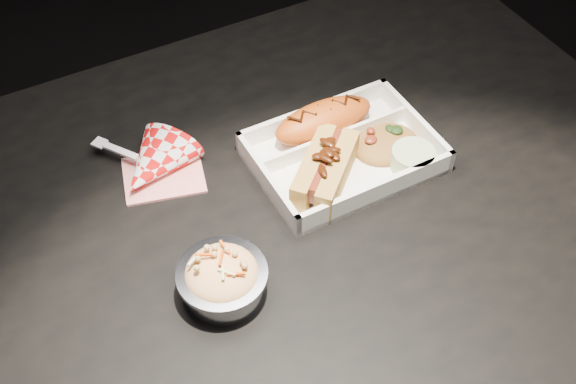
% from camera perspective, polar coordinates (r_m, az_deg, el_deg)
% --- Properties ---
extents(dining_table, '(1.20, 0.80, 0.75)m').
position_cam_1_polar(dining_table, '(1.04, -2.02, -4.76)').
color(dining_table, black).
rests_on(dining_table, ground).
extents(food_tray, '(0.25, 0.18, 0.04)m').
position_cam_1_polar(food_tray, '(1.02, 4.34, 2.90)').
color(food_tray, white).
rests_on(food_tray, dining_table).
extents(fried_pastry, '(0.15, 0.06, 0.05)m').
position_cam_1_polar(fried_pastry, '(1.04, 2.84, 5.70)').
color(fried_pastry, '#C55013').
rests_on(fried_pastry, food_tray).
extents(hotdog, '(0.14, 0.13, 0.06)m').
position_cam_1_polar(hotdog, '(0.98, 2.97, 1.95)').
color(hotdog, '#B98C3F').
rests_on(hotdog, food_tray).
extents(fried_rice_mound, '(0.10, 0.08, 0.03)m').
position_cam_1_polar(fried_rice_mound, '(1.04, 7.80, 4.20)').
color(fried_rice_mound, '#98622C').
rests_on(fried_rice_mound, food_tray).
extents(cupcake_liner, '(0.06, 0.06, 0.03)m').
position_cam_1_polar(cupcake_liner, '(1.01, 9.81, 2.58)').
color(cupcake_liner, '#B0C595').
rests_on(cupcake_liner, food_tray).
extents(foil_coleslaw_cup, '(0.11, 0.11, 0.07)m').
position_cam_1_polar(foil_coleslaw_cup, '(0.87, -5.22, -6.75)').
color(foil_coleslaw_cup, silver).
rests_on(foil_coleslaw_cup, dining_table).
extents(napkin_fork, '(0.15, 0.16, 0.10)m').
position_cam_1_polar(napkin_fork, '(1.02, -10.63, 2.05)').
color(napkin_fork, red).
rests_on(napkin_fork, dining_table).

